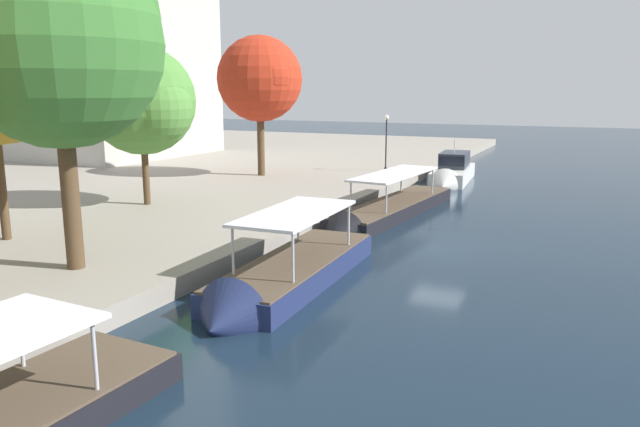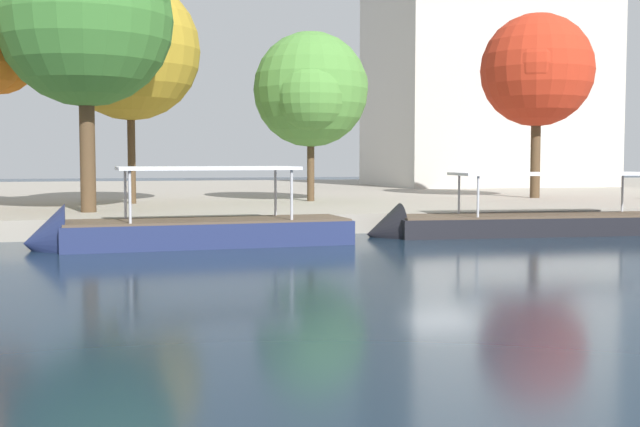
{
  "view_description": "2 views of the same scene",
  "coord_description": "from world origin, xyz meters",
  "px_view_note": "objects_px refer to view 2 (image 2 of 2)",
  "views": [
    {
      "loc": [
        -28.64,
        -6.95,
        7.65
      ],
      "look_at": [
        -3.91,
        4.6,
        2.1
      ],
      "focal_mm": 34.2,
      "sensor_mm": 36.0,
      "label": 1
    },
    {
      "loc": [
        -11.03,
        -25.75,
        3.2
      ],
      "look_at": [
        -3.24,
        3.99,
        1.1
      ],
      "focal_mm": 45.31,
      "sensor_mm": 36.0,
      "label": 2
    }
  ],
  "objects_px": {
    "tree_0": "(127,49)",
    "tree_5": "(87,15)",
    "tree_3": "(313,90)",
    "tree_1": "(536,72)",
    "tour_boat_2": "(530,228)",
    "tour_boat_1": "(178,236)"
  },
  "relations": [
    {
      "from": "tour_boat_1",
      "to": "tree_5",
      "type": "relative_size",
      "value": 0.96
    },
    {
      "from": "tour_boat_2",
      "to": "tree_0",
      "type": "bearing_deg",
      "value": -34.88
    },
    {
      "from": "tour_boat_1",
      "to": "tour_boat_2",
      "type": "distance_m",
      "value": 14.76
    },
    {
      "from": "tree_1",
      "to": "tree_3",
      "type": "distance_m",
      "value": 14.02
    },
    {
      "from": "tree_3",
      "to": "tree_1",
      "type": "bearing_deg",
      "value": 2.08
    },
    {
      "from": "tour_boat_1",
      "to": "tree_3",
      "type": "relative_size",
      "value": 1.25
    },
    {
      "from": "tree_1",
      "to": "tour_boat_2",
      "type": "bearing_deg",
      "value": -120.06
    },
    {
      "from": "tree_0",
      "to": "tree_5",
      "type": "height_order",
      "value": "tree_5"
    },
    {
      "from": "tour_boat_2",
      "to": "tree_3",
      "type": "height_order",
      "value": "tree_3"
    },
    {
      "from": "tour_boat_2",
      "to": "tree_1",
      "type": "bearing_deg",
      "value": -115.26
    },
    {
      "from": "tree_3",
      "to": "tree_0",
      "type": "bearing_deg",
      "value": 177.48
    },
    {
      "from": "tour_boat_2",
      "to": "tree_5",
      "type": "height_order",
      "value": "tree_5"
    },
    {
      "from": "tree_5",
      "to": "tree_0",
      "type": "bearing_deg",
      "value": 74.88
    },
    {
      "from": "tree_1",
      "to": "tree_3",
      "type": "xyz_separation_m",
      "value": [
        -13.94,
        -0.51,
        -1.41
      ]
    },
    {
      "from": "tree_0",
      "to": "tree_5",
      "type": "distance_m",
      "value": 7.11
    },
    {
      "from": "tree_0",
      "to": "tree_1",
      "type": "xyz_separation_m",
      "value": [
        23.9,
        0.07,
        -0.56
      ]
    },
    {
      "from": "tree_0",
      "to": "tree_3",
      "type": "relative_size",
      "value": 1.25
    },
    {
      "from": "tree_1",
      "to": "tree_3",
      "type": "relative_size",
      "value": 1.18
    },
    {
      "from": "tour_boat_1",
      "to": "tour_boat_2",
      "type": "relative_size",
      "value": 0.78
    },
    {
      "from": "tour_boat_1",
      "to": "tree_5",
      "type": "distance_m",
      "value": 12.08
    },
    {
      "from": "tree_0",
      "to": "tree_3",
      "type": "distance_m",
      "value": 10.16
    },
    {
      "from": "tour_boat_1",
      "to": "tour_boat_2",
      "type": "bearing_deg",
      "value": -179.4
    }
  ]
}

